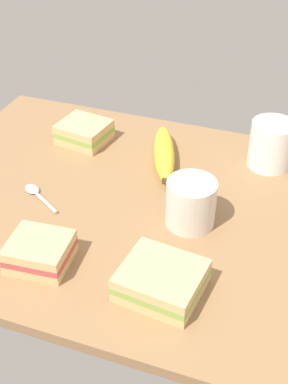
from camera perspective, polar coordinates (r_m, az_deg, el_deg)
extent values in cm
cube|color=#936D47|center=(97.49, 0.00, -1.89)|extent=(90.00, 64.00, 2.00)
cylinder|color=silver|center=(90.76, 5.11, -1.20)|extent=(8.69, 8.69, 8.51)
cylinder|color=tan|center=(88.52, 5.24, 0.72)|extent=(7.64, 7.64, 0.40)
cylinder|color=silver|center=(95.11, 6.20, 1.03)|extent=(3.95, 1.33, 1.20)
cylinder|color=white|center=(108.38, 13.64, 5.04)|extent=(8.77, 8.77, 9.55)
cylinder|color=brown|center=(106.28, 13.96, 7.00)|extent=(7.71, 7.71, 0.40)
cube|color=#DBB77A|center=(116.19, -6.48, 5.89)|extent=(11.38, 10.54, 1.60)
cube|color=#8CB24C|center=(115.49, -6.53, 6.49)|extent=(11.38, 10.54, 1.20)
cube|color=#DBB77A|center=(114.80, -6.57, 7.09)|extent=(11.38, 10.54, 1.60)
cube|color=#DBB77A|center=(86.63, -11.13, -7.07)|extent=(10.27, 9.39, 1.60)
cube|color=#C14C4C|center=(85.68, -11.24, -6.39)|extent=(10.27, 9.39, 1.20)
cube|color=#DBB77A|center=(84.75, -11.35, -5.70)|extent=(10.27, 9.39, 1.60)
cube|color=#DBB77A|center=(80.68, 1.88, -10.26)|extent=(13.04, 11.99, 1.60)
cube|color=#8CB24C|center=(79.67, 1.90, -9.57)|extent=(13.04, 11.99, 1.20)
cube|color=#DBB77A|center=(78.67, 1.92, -8.86)|extent=(13.04, 11.99, 1.60)
ellipsoid|color=yellow|center=(107.76, 2.21, 4.26)|extent=(10.89, 20.64, 4.17)
cube|color=#4C3819|center=(99.69, 2.39, 1.27)|extent=(1.20, 1.20, 1.20)
ellipsoid|color=silver|center=(102.45, -12.05, 0.32)|extent=(4.32, 3.94, 0.80)
cylinder|color=silver|center=(98.46, -10.54, -1.17)|extent=(6.56, 4.45, 0.70)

